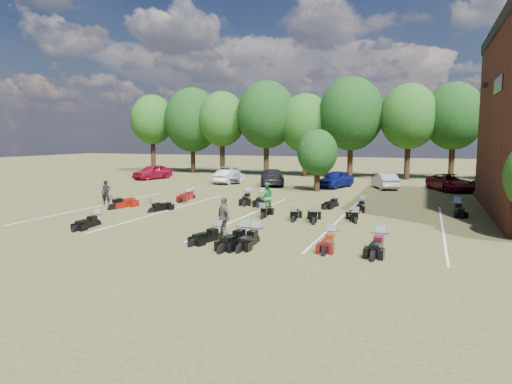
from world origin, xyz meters
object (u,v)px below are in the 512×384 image
at_px(person_black, 106,193).
at_px(motorcycle_7, 113,210).
at_px(car_0, 153,172).
at_px(person_grey, 224,217).
at_px(car_4, 336,179).
at_px(person_green, 266,197).
at_px(motorcycle_3, 256,243).
at_px(motorcycle_0, 97,225).
at_px(motorcycle_14, 188,200).

height_order(person_black, motorcycle_7, person_black).
relative_size(car_0, person_grey, 2.51).
relative_size(car_4, person_green, 2.43).
bearing_deg(motorcycle_3, car_0, 131.82).
bearing_deg(person_grey, person_green, -45.22).
xyz_separation_m(person_black, motorcycle_7, (1.50, -1.34, -0.79)).
bearing_deg(motorcycle_3, person_green, 106.85).
bearing_deg(person_green, motorcycle_3, 78.62).
relative_size(person_black, motorcycle_0, 0.77).
relative_size(person_grey, motorcycle_0, 0.86).
bearing_deg(motorcycle_14, motorcycle_3, -57.64).
distance_m(person_black, person_grey, 12.42).
xyz_separation_m(car_4, person_green, (-1.25, -14.37, 0.15)).
bearing_deg(person_green, motorcycle_7, -13.17).
xyz_separation_m(motorcycle_3, motorcycle_14, (-8.92, 10.44, 0.00)).
relative_size(person_grey, motorcycle_14, 0.88).
bearing_deg(person_green, motorcycle_14, -51.89).
distance_m(person_black, motorcycle_7, 2.16).
xyz_separation_m(car_4, motorcycle_14, (-8.04, -11.29, -0.72)).
xyz_separation_m(car_0, motorcycle_0, (11.46, -22.29, -0.75)).
distance_m(person_grey, motorcycle_0, 7.00).
bearing_deg(car_0, person_green, -26.71).
height_order(car_4, motorcycle_0, car_4).
relative_size(person_green, motorcycle_14, 0.87).
relative_size(person_grey, motorcycle_7, 0.72).
relative_size(motorcycle_0, motorcycle_7, 0.84).
distance_m(car_4, motorcycle_14, 13.88).
height_order(person_black, person_green, person_green).
relative_size(person_black, motorcycle_3, 0.71).
bearing_deg(person_grey, motorcycle_7, 14.72).
distance_m(car_4, motorcycle_0, 22.41).
height_order(motorcycle_0, motorcycle_7, motorcycle_7).
height_order(motorcycle_0, motorcycle_3, motorcycle_3).
xyz_separation_m(person_green, motorcycle_3, (2.13, -7.36, -0.87)).
bearing_deg(motorcycle_7, motorcycle_14, -100.65).
bearing_deg(motorcycle_3, person_black, 153.64).
relative_size(person_green, motorcycle_7, 0.72).
height_order(car_0, motorcycle_3, car_0).
relative_size(car_0, motorcycle_0, 2.17).
relative_size(car_4, motorcycle_3, 1.91).
xyz_separation_m(car_4, motorcycle_3, (0.88, -21.73, -0.72)).
xyz_separation_m(car_0, person_black, (7.50, -16.56, 0.04)).
bearing_deg(motorcycle_0, person_grey, -4.73).
height_order(person_grey, motorcycle_14, person_grey).
relative_size(motorcycle_3, motorcycle_7, 0.91).
height_order(person_grey, motorcycle_0, person_grey).
xyz_separation_m(person_grey, motorcycle_7, (-9.41, 4.58, -0.88)).
height_order(person_green, motorcycle_14, person_green).
relative_size(person_black, motorcycle_14, 0.79).
distance_m(car_0, person_black, 18.18).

